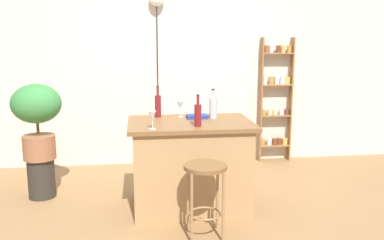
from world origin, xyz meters
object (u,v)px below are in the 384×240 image
at_px(bottle_wine_red, 213,107).
at_px(pendant_globe_light, 157,2).
at_px(plant_stool, 41,178).
at_px(wine_glass_left, 180,106).
at_px(spice_shelf, 276,99).
at_px(bar_stool, 205,182).
at_px(bottle_olive_oil, 198,114).
at_px(cookbook, 197,116).
at_px(bottle_soda_blue, 158,105).
at_px(potted_plant, 37,114).
at_px(wine_glass_center, 152,116).

xyz_separation_m(bottle_wine_red, pendant_globe_light, (-0.49, 1.40, 1.14)).
bearing_deg(plant_stool, wine_glass_left, -8.21).
height_order(spice_shelf, wine_glass_left, spice_shelf).
height_order(bar_stool, wine_glass_left, wine_glass_left).
bearing_deg(spice_shelf, pendant_globe_light, 179.17).
relative_size(bar_stool, bottle_olive_oil, 2.16).
relative_size(bar_stool, bottle_wine_red, 2.12).
relative_size(bar_stool, wine_glass_left, 3.92).
bearing_deg(cookbook, plant_stool, 170.83).
bearing_deg(bottle_olive_oil, spice_shelf, 52.77).
bearing_deg(bottle_wine_red, bar_stool, -104.43).
xyz_separation_m(bar_stool, bottle_soda_blue, (-0.35, 0.94, 0.52)).
bearing_deg(plant_stool, potted_plant, 0.00).
xyz_separation_m(bottle_olive_oil, bottle_wine_red, (0.21, 0.38, 0.00)).
distance_m(spice_shelf, bottle_soda_blue, 2.09).
height_order(spice_shelf, cookbook, spice_shelf).
distance_m(bar_stool, wine_glass_left, 1.06).
bearing_deg(wine_glass_center, plant_stool, 146.47).
height_order(potted_plant, cookbook, potted_plant).
relative_size(plant_stool, bottle_wine_red, 1.41).
xyz_separation_m(spice_shelf, plant_stool, (-2.93, -1.04, -0.65)).
height_order(bottle_olive_oil, pendant_globe_light, pendant_globe_light).
xyz_separation_m(wine_glass_left, pendant_globe_light, (-0.17, 1.28, 1.14)).
relative_size(bar_stool, spice_shelf, 0.38).
distance_m(potted_plant, cookbook, 1.67).
bearing_deg(bar_stool, spice_shelf, 58.58).
xyz_separation_m(wine_glass_center, pendant_globe_light, (0.14, 1.85, 1.14)).
bearing_deg(plant_stool, spice_shelf, 19.59).
relative_size(potted_plant, bottle_olive_oil, 2.68).
xyz_separation_m(potted_plant, wine_glass_center, (1.18, -0.78, 0.09)).
relative_size(bar_stool, bottle_soda_blue, 1.97).
xyz_separation_m(bottle_olive_oil, wine_glass_left, (-0.11, 0.50, 0.00)).
relative_size(bottle_olive_oil, bottle_soda_blue, 0.91).
height_order(plant_stool, bottle_olive_oil, bottle_olive_oil).
bearing_deg(pendant_globe_light, bottle_wine_red, -70.77).
height_order(wine_glass_left, wine_glass_center, same).
bearing_deg(wine_glass_left, plant_stool, 171.79).
distance_m(spice_shelf, plant_stool, 3.18).
height_order(spice_shelf, potted_plant, spice_shelf).
xyz_separation_m(potted_plant, bottle_olive_oil, (1.60, -0.71, 0.08)).
bearing_deg(bottle_soda_blue, bar_stool, -69.67).
xyz_separation_m(spice_shelf, bottle_wine_red, (-1.12, -1.38, 0.14)).
bearing_deg(wine_glass_center, bottle_soda_blue, 82.31).
distance_m(bottle_olive_oil, wine_glass_left, 0.51).
bearing_deg(potted_plant, spice_shelf, 19.59).
distance_m(bottle_olive_oil, bottle_wine_red, 0.43).
bearing_deg(wine_glass_left, potted_plant, 171.79).
height_order(bottle_soda_blue, wine_glass_center, bottle_soda_blue).
xyz_separation_m(plant_stool, pendant_globe_light, (1.32, 1.07, 1.93)).
xyz_separation_m(cookbook, pendant_globe_light, (-0.33, 1.37, 1.24)).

